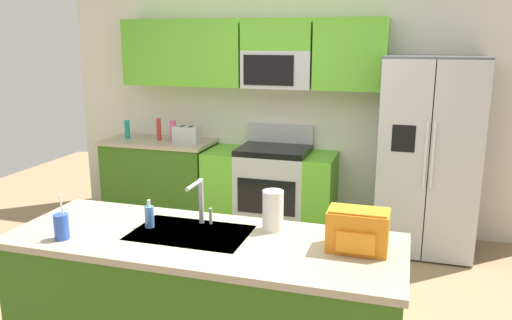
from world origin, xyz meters
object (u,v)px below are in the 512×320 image
bottle_teal (127,129)px  backpack (358,229)px  pepper_mill (159,129)px  paper_towel_roll (273,210)px  bottle_pink (173,131)px  drink_cup_blue (62,226)px  range_oven (270,189)px  refrigerator (428,156)px  soap_dispenser (149,216)px  toaster (187,135)px  sink_faucet (200,198)px

bottle_teal → backpack: (2.82, -2.42, 0.01)m
pepper_mill → paper_towel_roll: size_ratio=1.01×
bottle_pink → drink_cup_blue: 2.82m
range_oven → refrigerator: 1.63m
range_oven → soap_dispenser: bearing=-92.0°
range_oven → toaster: bearing=-176.7°
bottle_teal → backpack: bearing=-40.7°
drink_cup_blue → paper_towel_roll: bearing=23.7°
toaster → sink_faucet: bearing=-63.8°
refrigerator → paper_towel_roll: bearing=-112.7°
drink_cup_blue → bottle_teal: bearing=113.7°
toaster → pepper_mill: pepper_mill is taller
toaster → range_oven: bearing=3.3°
toaster → sink_faucet: (1.11, -2.26, 0.08)m
bottle_teal → sink_faucet: bearing=-51.0°
refrigerator → sink_faucet: refrigerator is taller
toaster → refrigerator: bearing=-0.5°
toaster → backpack: bearing=-49.0°
bottle_teal → sink_faucet: sink_faucet is taller
toaster → sink_faucet: size_ratio=0.99×
refrigerator → soap_dispenser: size_ratio=10.88×
refrigerator → bottle_pink: bearing=178.7°
range_oven → bottle_pink: bottle_pink is taller
sink_faucet → range_oven: bearing=94.7°
range_oven → soap_dispenser: range_oven is taller
toaster → backpack: backpack is taller
pepper_mill → bottle_pink: (0.18, -0.01, -0.01)m
soap_dispenser → backpack: (1.23, 0.02, 0.05)m
soap_dispenser → pepper_mill: bearing=116.1°
range_oven → paper_towel_roll: 2.43m
paper_towel_roll → toaster: bearing=125.0°
sink_faucet → pepper_mill: bearing=122.5°
soap_dispenser → backpack: bearing=0.8°
bottle_pink → paper_towel_roll: paper_towel_roll is taller
bottle_pink → bottle_teal: (-0.57, -0.00, -0.01)m
bottle_teal → paper_towel_roll: paper_towel_roll is taller
refrigerator → backpack: (-0.41, -2.36, 0.09)m
refrigerator → bottle_teal: 3.23m
soap_dispenser → paper_towel_roll: (0.72, 0.17, 0.05)m
bottle_teal → drink_cup_blue: (1.21, -2.75, -0.03)m
pepper_mill → backpack: (2.43, -2.43, -0.00)m
sink_faucet → backpack: size_ratio=0.88×
drink_cup_blue → paper_towel_roll: (1.10, 0.48, 0.04)m
bottle_teal → toaster: bearing=-3.2°
range_oven → toaster: (-0.92, -0.05, 0.55)m
pepper_mill → backpack: 3.43m
paper_towel_roll → backpack: size_ratio=0.75×
drink_cup_blue → soap_dispenser: drink_cup_blue is taller
toaster → bottle_pink: size_ratio=1.25×
paper_towel_roll → backpack: paper_towel_roll is taller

